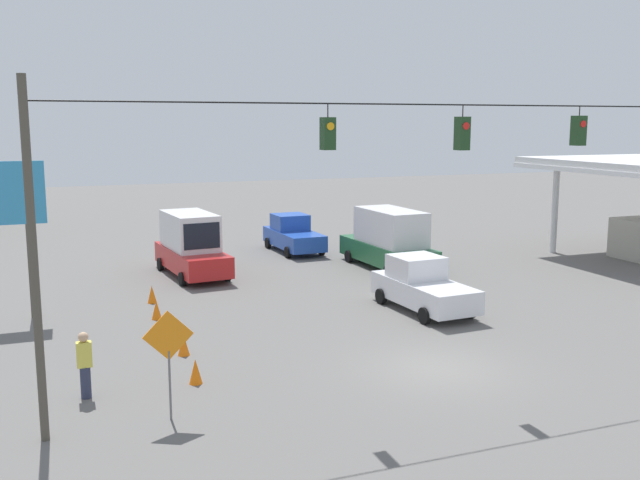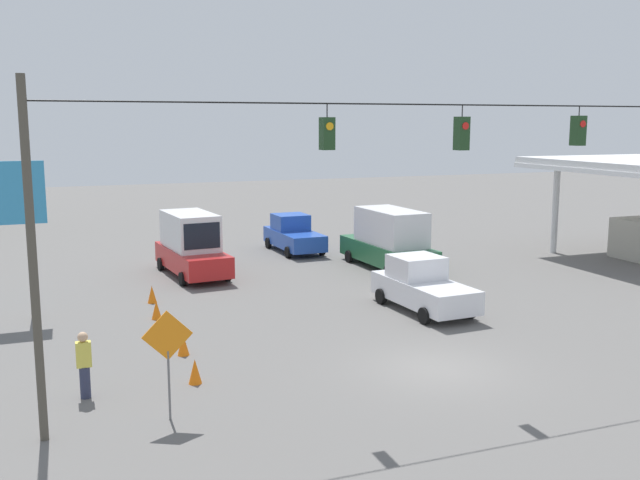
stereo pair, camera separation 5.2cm
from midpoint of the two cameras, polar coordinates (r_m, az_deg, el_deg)
The scene contains 13 objects.
ground_plane at distance 22.36m, azimuth 9.40°, elevation -10.12°, with size 140.00×140.00×0.00m, color #605E5B.
overhead_signal_span at distance 20.39m, azimuth 11.21°, elevation 3.07°, with size 22.57×0.38×8.48m.
pickup_truck_white_crossing_near at distance 28.73m, azimuth 8.23°, elevation -3.66°, with size 2.49×5.20×2.12m.
pickup_truck_blue_oncoming_deep at distance 41.34m, azimuth -2.11°, elevation 0.42°, with size 2.39×5.23×2.12m.
box_truck_red_withflow_far at distance 35.38m, azimuth -10.22°, elevation -0.38°, with size 2.84×6.24×3.07m.
box_truck_green_oncoming_far at distance 36.47m, azimuth 5.59°, elevation 0.02°, with size 2.69×6.77×3.07m.
traffic_cone_nearest at distance 21.07m, azimuth -9.90°, elevation -10.31°, with size 0.38×0.38×0.73m, color orange.
traffic_cone_second at distance 23.57m, azimuth -10.83°, elevation -8.19°, with size 0.38×0.38×0.73m, color orange.
traffic_cone_third at distance 25.93m, azimuth -12.20°, elevation -6.61°, with size 0.38×0.38×0.73m, color orange.
traffic_cone_fourth at distance 27.94m, azimuth -12.90°, elevation -5.47°, with size 0.38×0.38×0.73m, color orange.
traffic_cone_fifth at distance 30.45m, azimuth -13.24°, elevation -4.25°, with size 0.38×0.38×0.73m, color orange.
work_zone_sign at distance 18.26m, azimuth -12.01°, elevation -8.13°, with size 1.27×0.06×2.84m.
pedestrian at distance 20.58m, azimuth -18.28°, elevation -9.43°, with size 0.40×0.28×1.86m.
Camera 2 is at (10.79, 18.11, 7.42)m, focal length 40.00 mm.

